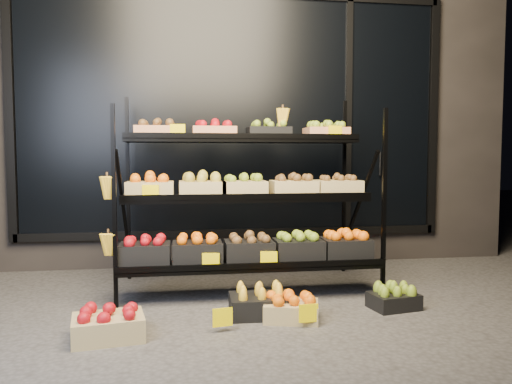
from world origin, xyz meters
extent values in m
plane|color=#514F4C|center=(0.00, 0.00, 0.00)|extent=(24.00, 24.00, 0.00)
cube|color=#2D2826|center=(0.00, 2.60, 1.75)|extent=(6.00, 2.00, 3.50)
cube|color=black|center=(0.00, 1.58, 1.55)|extent=(4.20, 0.04, 2.40)
cube|color=black|center=(0.00, 1.56, 0.34)|extent=(4.30, 0.06, 0.08)
cube|color=black|center=(-2.15, 1.56, 1.55)|extent=(0.08, 0.06, 2.50)
cube|color=black|center=(2.15, 1.56, 1.55)|extent=(0.08, 0.06, 2.50)
cube|color=black|center=(1.20, 1.56, 1.55)|extent=(0.06, 0.06, 2.50)
cylinder|color=black|center=(1.55, 1.53, 1.05)|extent=(0.02, 0.02, 0.25)
cube|color=black|center=(-1.02, 0.18, 0.75)|extent=(0.03, 0.03, 1.50)
cube|color=black|center=(1.02, 0.18, 0.75)|extent=(0.03, 0.03, 1.50)
cube|color=black|center=(-1.02, 1.15, 0.83)|extent=(0.03, 0.03, 1.66)
cube|color=black|center=(1.02, 1.15, 0.83)|extent=(0.03, 0.03, 1.66)
cube|color=black|center=(0.00, 0.35, 0.27)|extent=(2.05, 0.42, 0.03)
cube|color=black|center=(0.00, 0.15, 0.30)|extent=(2.05, 0.02, 0.05)
cube|color=black|center=(0.00, 0.65, 0.77)|extent=(2.05, 0.40, 0.03)
cube|color=black|center=(0.00, 0.46, 0.80)|extent=(2.05, 0.02, 0.05)
cube|color=black|center=(0.00, 0.95, 1.27)|extent=(2.05, 0.40, 0.03)
cube|color=black|center=(0.00, 0.76, 1.30)|extent=(2.05, 0.02, 0.05)
cube|color=tan|center=(-0.75, 0.95, 1.33)|extent=(0.38, 0.28, 0.11)
ellipsoid|color=brown|center=(-0.75, 0.95, 1.42)|extent=(0.32, 0.24, 0.07)
cube|color=tan|center=(-0.25, 0.95, 1.33)|extent=(0.38, 0.28, 0.11)
ellipsoid|color=red|center=(-0.25, 0.95, 1.42)|extent=(0.32, 0.24, 0.07)
cube|color=black|center=(0.24, 0.95, 1.33)|extent=(0.38, 0.28, 0.11)
ellipsoid|color=#8CA92A|center=(0.24, 0.95, 1.42)|extent=(0.32, 0.24, 0.07)
cube|color=tan|center=(0.78, 0.95, 1.33)|extent=(0.38, 0.28, 0.11)
ellipsoid|color=#8CA92A|center=(0.78, 0.95, 1.42)|extent=(0.32, 0.24, 0.07)
cube|color=tan|center=(-0.80, 0.65, 0.85)|extent=(0.38, 0.28, 0.14)
ellipsoid|color=orange|center=(-0.80, 0.65, 0.95)|extent=(0.32, 0.24, 0.07)
cube|color=tan|center=(-0.37, 0.65, 0.85)|extent=(0.38, 0.28, 0.14)
ellipsoid|color=gold|center=(-0.37, 0.65, 0.95)|extent=(0.32, 0.24, 0.07)
cube|color=tan|center=(-0.03, 0.65, 0.85)|extent=(0.38, 0.28, 0.14)
ellipsoid|color=#8CA92A|center=(-0.03, 0.65, 0.95)|extent=(0.32, 0.24, 0.07)
cube|color=tan|center=(0.41, 0.65, 0.85)|extent=(0.38, 0.28, 0.14)
ellipsoid|color=brown|center=(0.41, 0.65, 0.95)|extent=(0.32, 0.24, 0.07)
cube|color=tan|center=(0.80, 0.65, 0.85)|extent=(0.38, 0.28, 0.14)
ellipsoid|color=brown|center=(0.80, 0.65, 0.95)|extent=(0.32, 0.24, 0.07)
cube|color=black|center=(-0.83, 0.35, 0.37)|extent=(0.38, 0.28, 0.18)
ellipsoid|color=red|center=(-0.83, 0.35, 0.49)|extent=(0.32, 0.24, 0.07)
cube|color=black|center=(-0.43, 0.35, 0.37)|extent=(0.38, 0.28, 0.18)
ellipsoid|color=orange|center=(-0.43, 0.35, 0.49)|extent=(0.32, 0.24, 0.07)
cube|color=black|center=(-0.02, 0.35, 0.37)|extent=(0.38, 0.28, 0.18)
ellipsoid|color=brown|center=(-0.02, 0.35, 0.49)|extent=(0.32, 0.24, 0.07)
cube|color=black|center=(0.38, 0.35, 0.37)|extent=(0.38, 0.28, 0.18)
ellipsoid|color=#8CA92A|center=(0.38, 0.35, 0.49)|extent=(0.32, 0.24, 0.07)
cube|color=black|center=(0.77, 0.35, 0.37)|extent=(0.38, 0.28, 0.18)
ellipsoid|color=orange|center=(0.77, 0.35, 0.49)|extent=(0.32, 0.24, 0.07)
ellipsoid|color=yellow|center=(-1.07, 0.20, 0.99)|extent=(0.14, 0.08, 0.22)
ellipsoid|color=yellow|center=(-1.07, 0.20, 0.57)|extent=(0.14, 0.08, 0.22)
ellipsoid|color=yellow|center=(0.35, 0.85, 1.56)|extent=(0.14, 0.08, 0.22)
cube|color=#FFDF00|center=(-0.79, 0.50, 0.84)|extent=(0.13, 0.01, 0.12)
cube|color=#FFDF00|center=(0.82, 0.80, 1.34)|extent=(0.13, 0.01, 0.12)
cube|color=#FFDF00|center=(-0.57, 0.80, 1.34)|extent=(0.13, 0.01, 0.12)
cube|color=#FFDF00|center=(-0.33, 0.20, 0.34)|extent=(0.13, 0.01, 0.12)
cube|color=#FFDF00|center=(0.11, 0.20, 0.34)|extent=(0.13, 0.01, 0.12)
cube|color=#FFDF00|center=(-0.29, -0.40, 0.06)|extent=(0.13, 0.01, 0.12)
cube|color=#FFDF00|center=(0.27, -0.40, 0.06)|extent=(0.13, 0.01, 0.12)
cube|color=tan|center=(-1.00, -0.41, 0.07)|extent=(0.47, 0.38, 0.15)
ellipsoid|color=red|center=(-1.00, -0.41, 0.18)|extent=(0.40, 0.32, 0.07)
cube|color=black|center=(0.00, -0.10, 0.07)|extent=(0.43, 0.32, 0.14)
ellipsoid|color=yellow|center=(0.00, -0.10, 0.17)|extent=(0.36, 0.27, 0.07)
cube|color=tan|center=(0.19, -0.23, 0.06)|extent=(0.42, 0.35, 0.13)
ellipsoid|color=orange|center=(0.19, -0.23, 0.16)|extent=(0.36, 0.30, 0.07)
cube|color=black|center=(1.00, -0.09, 0.06)|extent=(0.37, 0.30, 0.11)
ellipsoid|color=#8CA92A|center=(1.00, -0.09, 0.14)|extent=(0.31, 0.26, 0.07)
camera|label=1|loc=(-0.55, -3.51, 1.12)|focal=35.00mm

